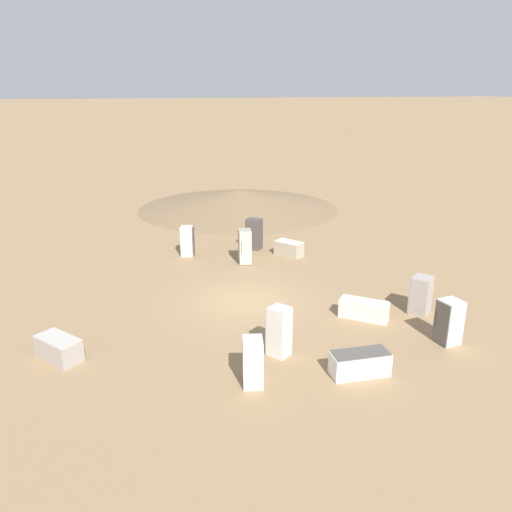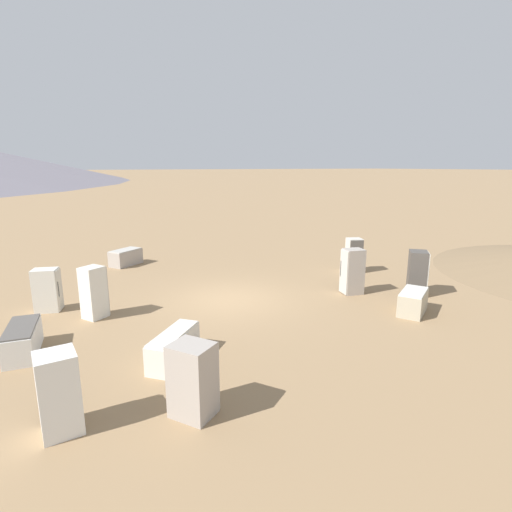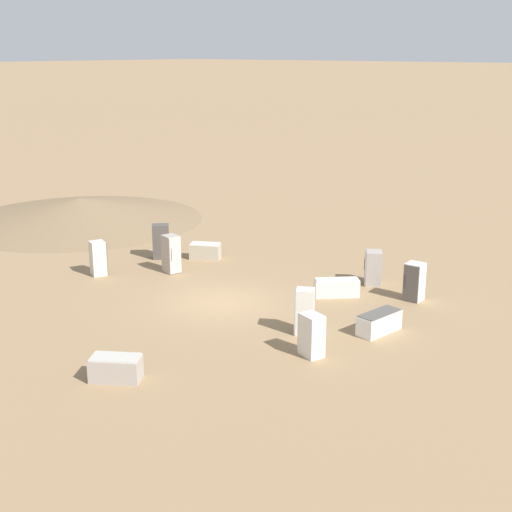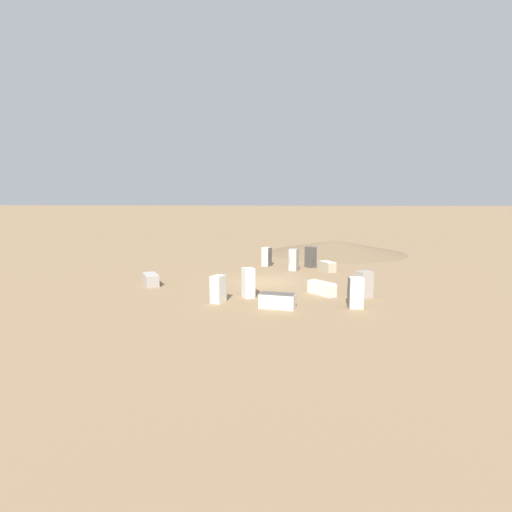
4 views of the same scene
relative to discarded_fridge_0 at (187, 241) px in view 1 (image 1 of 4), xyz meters
name	(u,v)px [view 1 (image 1 of 4)]	position (x,y,z in m)	size (l,w,h in m)	color
ground_plane	(246,301)	(-6.53, -0.81, -0.76)	(1000.00, 1000.00, 0.00)	#937551
dirt_mound	(238,199)	(9.24, -5.87, -0.12)	(14.11, 14.11, 1.28)	#7F6647
discarded_fridge_0	(187,241)	(0.00, 0.00, 0.00)	(0.80, 0.82, 1.52)	beige
discarded_fridge_1	(449,322)	(-12.13, -5.95, -0.01)	(0.70, 0.75, 1.51)	white
discarded_fridge_2	(421,295)	(-9.88, -6.60, -0.04)	(0.99, 1.01, 1.44)	#A89E93
discarded_fridge_3	(254,234)	(-0.15, -3.56, 0.06)	(0.99, 0.99, 1.63)	#4C4742
discarded_fridge_4	(59,348)	(-8.71, 6.18, -0.38)	(1.68, 1.48, 0.76)	#A89E93
discarded_fridge_5	(245,247)	(-2.16, -2.32, 0.08)	(0.84, 0.74, 1.68)	#A89E93
discarded_fridge_6	(253,362)	(-12.15, 0.99, -0.05)	(0.91, 0.76, 1.42)	silver
discarded_fridge_7	(289,248)	(-1.82, -4.82, -0.39)	(1.57, 1.32, 0.75)	#B2A88E
discarded_fridge_8	(364,309)	(-9.58, -4.33, -0.39)	(1.65, 1.65, 0.74)	silver
discarded_fridge_9	(279,331)	(-10.88, -0.36, 0.06)	(0.85, 0.82, 1.64)	silver
discarded_fridge_10	(360,363)	(-12.82, -2.14, -0.39)	(0.91, 1.81, 0.74)	white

